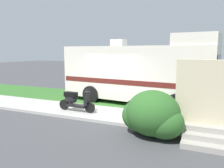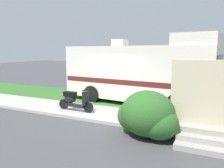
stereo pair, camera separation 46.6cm
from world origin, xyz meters
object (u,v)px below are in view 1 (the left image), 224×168
Objects in this scene: bicycle at (148,109)px; bottle_green at (178,123)px; scooter at (75,100)px; motorhome_rv at (140,72)px.

bottle_green is at bearing -20.22° from bicycle.
scooter is 4.30m from bottle_green.
motorhome_rv reaches higher than bottle_green.
scooter reaches higher than bicycle.
motorhome_rv is at bearing 112.53° from bicycle.
bicycle is 1.24m from bottle_green.
scooter is 5.82× the size of bottle_green.
motorhome_rv reaches higher than scooter.
motorhome_rv is 3.74m from scooter.
motorhome_rv is at bearing 57.75° from scooter.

